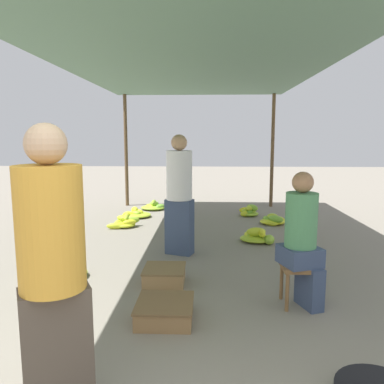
# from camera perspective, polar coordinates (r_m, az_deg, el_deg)

# --- Properties ---
(canopy_post_back_left) EXTENTS (0.08, 0.08, 2.62)m
(canopy_post_back_left) POSITION_cam_1_polar(r_m,az_deg,el_deg) (9.03, -10.02, 6.18)
(canopy_post_back_left) COLOR brown
(canopy_post_back_left) RESTS_ON ground
(canopy_post_back_right) EXTENTS (0.08, 0.08, 2.62)m
(canopy_post_back_right) POSITION_cam_1_polar(r_m,az_deg,el_deg) (8.96, 12.15, 6.10)
(canopy_post_back_right) COLOR brown
(canopy_post_back_right) RESTS_ON ground
(canopy_tarp) EXTENTS (3.84, 7.85, 0.04)m
(canopy_tarp) POSITION_cam_1_polar(r_m,az_deg,el_deg) (5.20, 0.11, 19.53)
(canopy_tarp) COLOR #567A60
(canopy_tarp) RESTS_ON canopy_post_front_left
(vendor_foreground) EXTENTS (0.49, 0.49, 1.71)m
(vendor_foreground) POSITION_cam_1_polar(r_m,az_deg,el_deg) (2.26, -20.43, -11.37)
(vendor_foreground) COLOR #4C4238
(vendor_foreground) RESTS_ON ground
(stool) EXTENTS (0.34, 0.34, 0.41)m
(stool) POSITION_cam_1_polar(r_m,az_deg,el_deg) (3.84, 15.98, -11.72)
(stool) COLOR brown
(stool) RESTS_ON ground
(vendor_seated) EXTENTS (0.43, 0.43, 1.31)m
(vendor_seated) POSITION_cam_1_polar(r_m,az_deg,el_deg) (3.74, 16.49, -6.67)
(vendor_seated) COLOR #384766
(vendor_seated) RESTS_ON ground
(banana_pile_left_0) EXTENTS (0.66, 0.52, 0.23)m
(banana_pile_left_0) POSITION_cam_1_polar(r_m,az_deg,el_deg) (4.74, -19.41, -11.32)
(banana_pile_left_0) COLOR yellow
(banana_pile_left_0) RESTS_ON ground
(banana_pile_left_1) EXTENTS (0.57, 0.48, 0.22)m
(banana_pile_left_1) POSITION_cam_1_polar(r_m,az_deg,el_deg) (6.98, -10.32, -4.57)
(banana_pile_left_1) COLOR #AFCA2D
(banana_pile_left_1) RESTS_ON ground
(banana_pile_left_2) EXTENTS (0.59, 0.56, 0.21)m
(banana_pile_left_2) POSITION_cam_1_polar(r_m,az_deg,el_deg) (7.77, -8.66, -3.35)
(banana_pile_left_2) COLOR yellow
(banana_pile_left_2) RESTS_ON ground
(banana_pile_left_3) EXTENTS (0.59, 0.48, 0.22)m
(banana_pile_left_3) POSITION_cam_1_polar(r_m,az_deg,el_deg) (8.54, -5.82, -2.22)
(banana_pile_left_3) COLOR #96C031
(banana_pile_left_3) RESTS_ON ground
(banana_pile_right_0) EXTENTS (0.52, 0.61, 0.21)m
(banana_pile_right_0) POSITION_cam_1_polar(r_m,az_deg,el_deg) (7.26, 12.22, -4.22)
(banana_pile_right_0) COLOR #B7CD2B
(banana_pile_right_0) RESTS_ON ground
(banana_pile_right_1) EXTENTS (0.54, 0.50, 0.24)m
(banana_pile_right_1) POSITION_cam_1_polar(r_m,az_deg,el_deg) (6.00, 9.94, -6.68)
(banana_pile_right_1) COLOR #8EBD33
(banana_pile_right_1) RESTS_ON ground
(banana_pile_right_2) EXTENTS (0.41, 0.38, 0.25)m
(banana_pile_right_2) POSITION_cam_1_polar(r_m,az_deg,el_deg) (7.90, 8.69, -2.92)
(banana_pile_right_2) COLOR yellow
(banana_pile_right_2) RESTS_ON ground
(crate_near) EXTENTS (0.51, 0.51, 0.17)m
(crate_near) POSITION_cam_1_polar(r_m,az_deg,el_deg) (3.52, -4.16, -17.61)
(crate_near) COLOR olive
(crate_near) RESTS_ON ground
(crate_mid) EXTENTS (0.46, 0.46, 0.19)m
(crate_mid) POSITION_cam_1_polar(r_m,az_deg,el_deg) (4.29, -4.22, -12.60)
(crate_mid) COLOR #9E7A4C
(crate_mid) RESTS_ON ground
(shopper_walking_mid) EXTENTS (0.45, 0.45, 1.67)m
(shopper_walking_mid) POSITION_cam_1_polar(r_m,az_deg,el_deg) (5.17, -1.94, -0.15)
(shopper_walking_mid) COLOR #384766
(shopper_walking_mid) RESTS_ON ground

